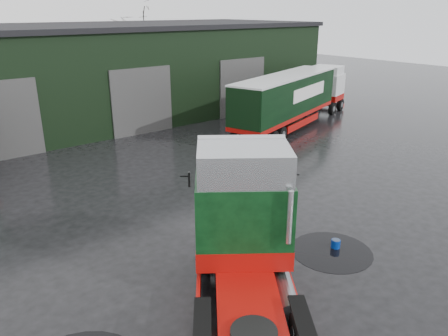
# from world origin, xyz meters

# --- Properties ---
(ground) EXTENTS (100.00, 100.00, 0.00)m
(ground) POSITION_xyz_m (0.00, 0.00, 0.00)
(ground) COLOR black
(warehouse) EXTENTS (32.40, 12.40, 6.30)m
(warehouse) POSITION_xyz_m (2.00, 20.00, 3.16)
(warehouse) COLOR black
(warehouse) RESTS_ON ground
(hero_tractor) EXTENTS (6.13, 6.91, 4.06)m
(hero_tractor) POSITION_xyz_m (-4.50, -3.00, 2.03)
(hero_tractor) COLOR black
(hero_tractor) RESTS_ON ground
(lorry_right) EXTENTS (13.40, 6.29, 3.51)m
(lorry_right) POSITION_xyz_m (9.27, 9.00, 1.75)
(lorry_right) COLOR silver
(lorry_right) RESTS_ON ground
(wash_bucket) EXTENTS (0.38, 0.38, 0.28)m
(wash_bucket) POSITION_xyz_m (0.08, -2.15, 0.14)
(wash_bucket) COLOR navy
(wash_bucket) RESTS_ON ground
(tree_back_b) EXTENTS (4.40, 4.40, 7.50)m
(tree_back_b) POSITION_xyz_m (10.00, 30.00, 3.75)
(tree_back_b) COLOR black
(tree_back_b) RESTS_ON ground
(puddle_0) EXTENTS (2.58, 2.58, 0.01)m
(puddle_0) POSITION_xyz_m (-0.21, -2.22, 0.00)
(puddle_0) COLOR black
(puddle_0) RESTS_ON ground
(puddle_1) EXTENTS (2.62, 2.62, 0.01)m
(puddle_1) POSITION_xyz_m (2.91, 5.37, 0.00)
(puddle_1) COLOR black
(puddle_1) RESTS_ON ground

